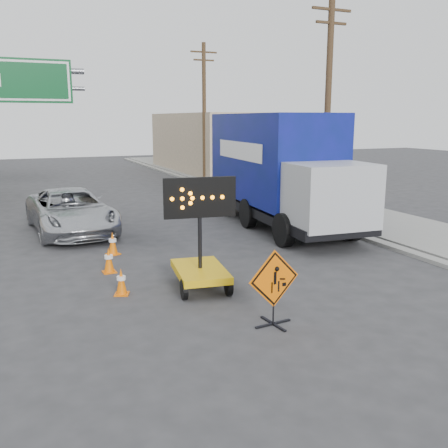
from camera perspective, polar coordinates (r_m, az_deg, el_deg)
ground at (r=9.59m, az=5.36°, el=-14.01°), size 100.00×100.00×0.00m
curb_right at (r=25.59m, az=3.42°, el=2.65°), size 0.40×60.00×0.12m
sidewalk_right at (r=26.69m, az=7.84°, el=2.98°), size 4.00×60.00×0.15m
building_right_far at (r=41.33m, az=1.26°, el=9.33°), size 10.00×14.00×4.60m
utility_pole_near at (r=21.37m, az=11.77°, el=13.04°), size 1.80×0.26×9.00m
utility_pole_far at (r=33.81m, az=-2.28°, el=12.79°), size 1.80×0.26×9.00m
construction_sign at (r=10.30m, az=5.72°, el=-7.04°), size 1.21×0.86×1.60m
arrow_board at (r=12.51m, az=-2.75°, el=-4.58°), size 1.77×2.13×2.81m
pickup_truck at (r=19.46m, az=-17.09°, el=1.41°), size 3.09×5.98×1.61m
box_truck at (r=19.78m, az=6.35°, el=5.49°), size 3.48×9.42×4.39m
cone_a at (r=12.39m, az=-11.66°, el=-6.45°), size 0.43×0.43×0.66m
cone_b at (r=14.19m, az=-13.03°, el=-4.04°), size 0.37×0.37×0.71m
cone_c at (r=16.02m, az=-12.60°, el=-2.16°), size 0.47×0.47×0.73m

